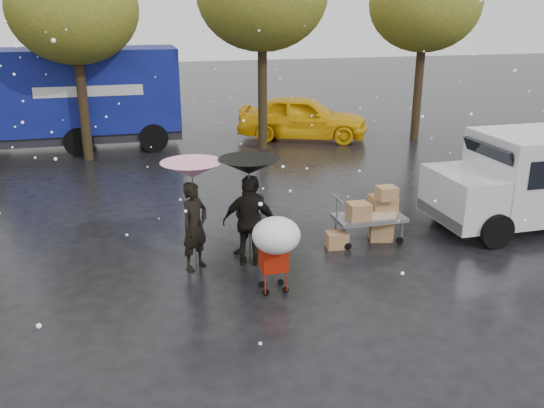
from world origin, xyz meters
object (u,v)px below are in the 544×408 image
object	(u,v)px
white_van	(543,177)
person_pink	(195,226)
blue_truck	(67,100)
yellow_taxi	(303,117)
vendor_cart	(373,210)
person_black	(250,222)
shopping_cart	(276,239)

from	to	relation	value
white_van	person_pink	bearing A→B (deg)	-177.59
white_van	blue_truck	distance (m)	15.39
blue_truck	person_pink	bearing A→B (deg)	-74.77
white_van	yellow_taxi	bearing A→B (deg)	104.17
vendor_cart	blue_truck	world-z (taller)	blue_truck
person_black	shopping_cart	distance (m)	1.38
person_black	yellow_taxi	bearing A→B (deg)	-97.13
white_van	shopping_cart	bearing A→B (deg)	-165.16
person_black	white_van	bearing A→B (deg)	-160.61
person_pink	person_black	distance (m)	1.06
shopping_cart	yellow_taxi	distance (m)	12.72
person_pink	white_van	distance (m)	8.09
person_black	white_van	distance (m)	7.04
vendor_cart	blue_truck	distance (m)	12.72
person_black	blue_truck	xyz separation A→B (m)	(-4.06, 11.13, 0.86)
person_pink	shopping_cart	size ratio (longest dim) A/B	1.19
white_van	blue_truck	xyz separation A→B (m)	(-11.08, 10.67, 0.60)
shopping_cart	yellow_taxi	bearing A→B (deg)	70.25
person_pink	white_van	bearing A→B (deg)	-36.96
yellow_taxi	vendor_cart	bearing A→B (deg)	-166.26
person_black	shopping_cart	bearing A→B (deg)	112.41
person_pink	person_black	size ratio (longest dim) A/B	0.97
vendor_cart	white_van	distance (m)	4.21
person_black	yellow_taxi	size ratio (longest dim) A/B	0.36
person_pink	vendor_cart	distance (m)	3.91
shopping_cart	blue_truck	distance (m)	13.20
vendor_cart	yellow_taxi	bearing A→B (deg)	80.87
person_pink	blue_truck	xyz separation A→B (m)	(-3.00, 11.01, 0.89)
person_pink	vendor_cart	size ratio (longest dim) A/B	1.15
person_black	white_van	xyz separation A→B (m)	(7.02, 0.46, 0.26)
person_pink	white_van	world-z (taller)	white_van
white_van	yellow_taxi	world-z (taller)	white_van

